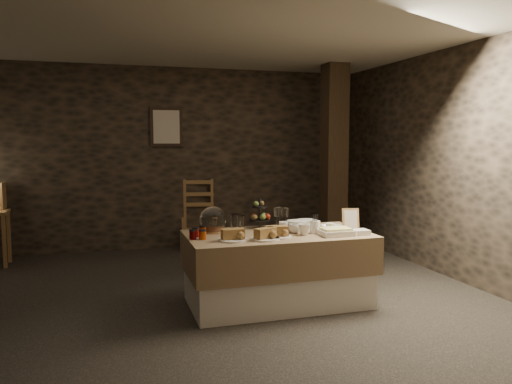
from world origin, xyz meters
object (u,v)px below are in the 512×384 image
object	(u,v)px
fruit_stand	(260,216)
chair	(197,218)
timber_column	(334,159)
buffet_table	(278,263)

from	to	relation	value
fruit_stand	chair	bearing A→B (deg)	95.55
timber_column	fruit_stand	distance (m)	2.27
buffet_table	fruit_stand	bearing A→B (deg)	102.08
timber_column	fruit_stand	xyz separation A→B (m)	(-1.56, -1.58, -0.49)
timber_column	fruit_stand	world-z (taller)	timber_column
buffet_table	timber_column	size ratio (longest dim) A/B	0.67
buffet_table	fruit_stand	distance (m)	0.54
buffet_table	fruit_stand	xyz separation A→B (m)	(-0.07, 0.34, 0.41)
buffet_table	fruit_stand	world-z (taller)	fruit_stand
chair	timber_column	bearing A→B (deg)	-10.84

